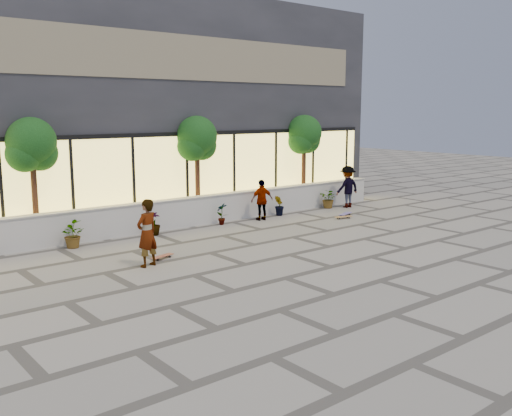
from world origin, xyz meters
TOP-DOWN VIEW (x-y plane):
  - ground at (0.00, 0.00)m, footprint 80.00×80.00m
  - planter_wall at (0.00, 7.00)m, footprint 22.00×0.42m
  - retail_building at (-0.00, 12.49)m, footprint 24.00×9.17m
  - shrub_c at (-2.90, 6.45)m, footprint 0.68×0.77m
  - shrub_d at (-0.10, 6.45)m, footprint 0.64×0.64m
  - shrub_e at (2.70, 6.45)m, footprint 0.46×0.35m
  - shrub_f at (5.50, 6.45)m, footprint 0.55×0.57m
  - shrub_g at (8.30, 6.45)m, footprint 0.77×0.84m
  - tree_midwest at (-3.50, 7.70)m, footprint 1.60×1.50m
  - tree_mideast at (2.50, 7.70)m, footprint 1.60×1.50m
  - tree_east at (8.00, 7.70)m, footprint 1.60×1.50m
  - skater_center at (-2.13, 3.12)m, footprint 0.76×0.61m
  - skater_right_near at (4.38, 6.18)m, footprint 0.96×0.54m
  - skater_right_far at (9.06, 6.10)m, footprint 1.20×0.75m
  - skateboard_center at (-1.44, 3.57)m, footprint 0.78×0.38m
  - skateboard_right_near at (7.00, 4.44)m, footprint 0.74×0.35m
  - skateboard_right_far at (7.48, 4.77)m, footprint 0.87×0.48m

SIDE VIEW (x-z plane):
  - ground at x=0.00m, z-range 0.00..0.00m
  - skateboard_right_near at x=7.00m, z-range 0.03..0.12m
  - skateboard_center at x=-1.44m, z-range 0.03..0.12m
  - skateboard_right_far at x=7.48m, z-range 0.03..0.14m
  - shrub_c at x=-2.90m, z-range 0.00..0.81m
  - shrub_d at x=-0.10m, z-range 0.00..0.81m
  - shrub_e at x=2.70m, z-range 0.00..0.81m
  - shrub_f at x=5.50m, z-range 0.00..0.81m
  - shrub_g at x=8.30m, z-range 0.00..0.81m
  - planter_wall at x=0.00m, z-range 0.00..1.04m
  - skater_right_near at x=4.38m, z-range 0.00..1.55m
  - skater_right_far at x=9.06m, z-range 0.00..1.78m
  - skater_center at x=-2.13m, z-range 0.00..1.82m
  - tree_midwest at x=-3.50m, z-range 1.03..4.94m
  - tree_mideast at x=2.50m, z-range 1.03..4.94m
  - tree_east at x=8.00m, z-range 1.03..4.94m
  - retail_building at x=0.00m, z-range 0.00..8.50m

